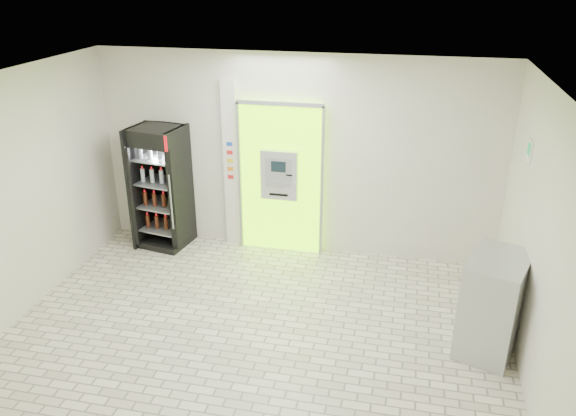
% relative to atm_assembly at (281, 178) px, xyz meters
% --- Properties ---
extents(ground, '(6.00, 6.00, 0.00)m').
position_rel_atm_assembly_xyz_m(ground, '(0.20, -2.41, -1.17)').
color(ground, beige).
rests_on(ground, ground).
extents(room_shell, '(6.00, 6.00, 6.00)m').
position_rel_atm_assembly_xyz_m(room_shell, '(0.20, -2.41, 0.67)').
color(room_shell, silver).
rests_on(room_shell, ground).
extents(atm_assembly, '(1.30, 0.24, 2.33)m').
position_rel_atm_assembly_xyz_m(atm_assembly, '(0.00, 0.00, 0.00)').
color(atm_assembly, '#7EE600').
rests_on(atm_assembly, ground).
extents(pillar, '(0.22, 0.11, 2.60)m').
position_rel_atm_assembly_xyz_m(pillar, '(-0.78, 0.04, 0.13)').
color(pillar, silver).
rests_on(pillar, ground).
extents(beverage_cooler, '(0.81, 0.77, 1.91)m').
position_rel_atm_assembly_xyz_m(beverage_cooler, '(-1.84, -0.23, -0.25)').
color(beverage_cooler, black).
rests_on(beverage_cooler, ground).
extents(steel_cabinet, '(0.86, 1.02, 1.17)m').
position_rel_atm_assembly_xyz_m(steel_cabinet, '(2.90, -1.94, -0.59)').
color(steel_cabinet, '#B2B4BA').
rests_on(steel_cabinet, ground).
extents(exit_sign, '(0.02, 0.22, 0.26)m').
position_rel_atm_assembly_xyz_m(exit_sign, '(3.19, -1.01, 0.95)').
color(exit_sign, white).
rests_on(exit_sign, room_shell).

